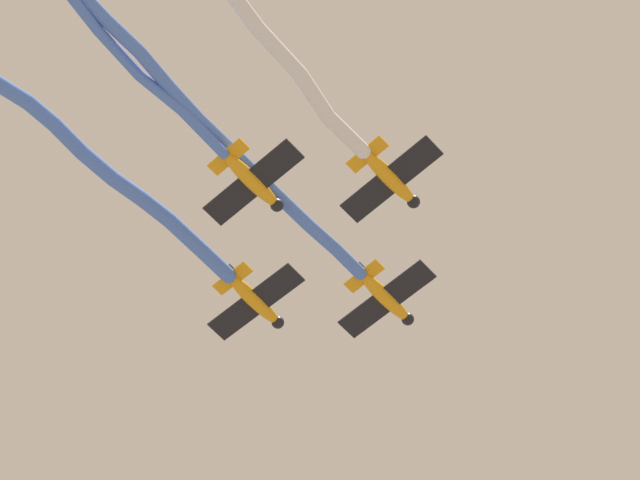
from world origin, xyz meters
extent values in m
ellipsoid|color=orange|center=(2.82, 3.13, 67.93)|extent=(1.89, 4.69, 0.94)
sphere|color=black|center=(3.28, 5.27, 67.93)|extent=(0.95, 0.95, 0.80)
ellipsoid|color=#232833|center=(2.94, 3.69, 68.28)|extent=(0.86, 1.25, 0.50)
cube|color=black|center=(2.85, 3.28, 67.80)|extent=(6.86, 2.95, 0.13)
cube|color=orange|center=(2.41, 1.24, 68.01)|extent=(2.74, 1.41, 0.10)
cube|color=black|center=(2.43, 1.33, 68.50)|extent=(0.34, 1.05, 1.29)
cylinder|color=#4C75DB|center=(2.06, -0.17, 68.02)|extent=(1.59, 2.33, 1.35)
cylinder|color=#4C75DB|center=(1.44, -2.24, 68.34)|extent=(1.70, 2.32, 1.38)
cylinder|color=#4C75DB|center=(0.82, -4.33, 68.63)|extent=(1.57, 2.36, 1.25)
cylinder|color=#4C75DB|center=(0.27, -6.59, 68.75)|extent=(1.32, 2.55, 0.82)
cylinder|color=#4C75DB|center=(-0.21, -8.98, 68.66)|extent=(1.47, 2.56, 1.25)
cylinder|color=#4C75DB|center=(-0.62, -11.31, 68.40)|extent=(1.48, 2.42, 1.41)
cylinder|color=#4C75DB|center=(-0.98, -13.72, 68.16)|extent=(1.39, 2.68, 1.24)
cylinder|color=#4C75DB|center=(-1.24, -16.28, 67.93)|extent=(1.29, 2.64, 1.36)
cylinder|color=#4C75DB|center=(-1.67, -18.76, 67.93)|extent=(1.66, 2.65, 1.28)
cylinder|color=#4C75DB|center=(-2.21, -21.17, 68.06)|extent=(1.20, 2.54, 0.80)
sphere|color=#4C75DB|center=(2.33, 0.88, 67.88)|extent=(0.79, 0.79, 0.79)
sphere|color=#4C75DB|center=(1.79, -1.22, 68.17)|extent=(0.79, 0.79, 0.79)
sphere|color=#4C75DB|center=(1.10, -3.26, 68.51)|extent=(0.79, 0.79, 0.79)
sphere|color=#4C75DB|center=(0.53, -5.41, 68.75)|extent=(0.79, 0.79, 0.79)
sphere|color=#4C75DB|center=(0.00, -7.78, 68.76)|extent=(0.79, 0.79, 0.79)
sphere|color=#4C75DB|center=(-0.43, -10.19, 68.56)|extent=(0.79, 0.79, 0.79)
sphere|color=#4C75DB|center=(-0.82, -12.44, 68.24)|extent=(0.79, 0.79, 0.79)
sphere|color=#4C75DB|center=(-1.15, -15.01, 68.07)|extent=(0.79, 0.79, 0.79)
sphere|color=#4C75DB|center=(-1.34, -17.55, 67.80)|extent=(0.79, 0.79, 0.79)
sphere|color=#4C75DB|center=(-2.00, -19.97, 68.06)|extent=(0.79, 0.79, 0.79)
ellipsoid|color=orange|center=(-4.12, -0.91, 67.53)|extent=(1.79, 4.69, 0.94)
sphere|color=black|center=(-3.71, 1.24, 67.53)|extent=(0.93, 0.93, 0.80)
ellipsoid|color=#232833|center=(-4.01, -0.35, 67.88)|extent=(0.83, 1.25, 0.50)
cube|color=black|center=(-4.09, -0.76, 67.40)|extent=(6.86, 2.80, 0.13)
cube|color=orange|center=(-4.48, -2.80, 67.61)|extent=(2.73, 1.35, 0.10)
cube|color=black|center=(-4.47, -2.71, 68.10)|extent=(0.32, 1.05, 1.29)
cylinder|color=#4C75DB|center=(-4.83, -4.24, 67.61)|extent=(1.77, 2.42, 1.51)
cylinder|color=#4C75DB|center=(-5.47, -6.59, 67.96)|extent=(1.95, 2.82, 1.66)
cylinder|color=#4C75DB|center=(-6.15, -8.78, 68.23)|extent=(1.69, 2.18, 1.22)
cylinder|color=#4C75DB|center=(-6.95, -10.65, 68.55)|extent=(2.11, 2.33, 1.72)
cylinder|color=#4C75DB|center=(-7.83, -12.66, 69.07)|extent=(2.04, 2.54, 1.77)
cylinder|color=#4C75DB|center=(-8.52, -14.80, 69.56)|extent=(1.82, 2.42, 1.74)
cylinder|color=#4C75DB|center=(-9.10, -16.77, 69.92)|extent=(1.79, 2.13, 1.47)
cylinder|color=#4C75DB|center=(-9.94, -18.61, 70.27)|extent=(2.16, 2.36, 1.59)
sphere|color=#4C75DB|center=(-4.55, -3.17, 67.48)|extent=(0.93, 0.93, 0.93)
sphere|color=#4C75DB|center=(-5.11, -5.32, 67.75)|extent=(0.93, 0.93, 0.93)
sphere|color=#4C75DB|center=(-5.83, -7.85, 68.16)|extent=(0.93, 0.93, 0.93)
sphere|color=#4C75DB|center=(-6.47, -9.72, 68.29)|extent=(0.93, 0.93, 0.93)
sphere|color=#4C75DB|center=(-7.43, -11.58, 68.81)|extent=(0.93, 0.93, 0.93)
sphere|color=#4C75DB|center=(-8.24, -13.74, 69.33)|extent=(0.93, 0.93, 0.93)
sphere|color=#4C75DB|center=(-8.79, -15.87, 69.79)|extent=(0.93, 0.93, 0.93)
sphere|color=#4C75DB|center=(-9.40, -17.68, 70.06)|extent=(0.93, 0.93, 0.93)
ellipsoid|color=orange|center=(6.86, -3.81, 68.23)|extent=(1.93, 4.69, 0.94)
sphere|color=black|center=(7.34, -1.67, 68.23)|extent=(0.96, 0.96, 0.80)
ellipsoid|color=#232833|center=(6.98, -3.25, 68.58)|extent=(0.86, 1.26, 0.50)
cube|color=black|center=(6.89, -3.66, 68.10)|extent=(6.86, 3.00, 0.13)
cube|color=orange|center=(6.43, -5.69, 68.31)|extent=(2.74, 1.43, 0.10)
cube|color=black|center=(6.45, -5.60, 68.80)|extent=(0.35, 1.05, 1.29)
cylinder|color=white|center=(6.00, -7.46, 68.20)|extent=(1.64, 3.05, 1.01)
cylinder|color=white|center=(5.53, -10.28, 68.57)|extent=(1.37, 3.04, 1.82)
cylinder|color=white|center=(5.04, -13.38, 69.09)|extent=(1.92, 3.61, 1.52)
cylinder|color=white|center=(4.49, -16.79, 69.46)|extent=(1.64, 3.57, 1.68)
sphere|color=white|center=(6.35, -6.05, 68.18)|extent=(0.91, 0.91, 0.91)
sphere|color=white|center=(5.65, -8.88, 68.22)|extent=(0.91, 0.91, 0.91)
sphere|color=white|center=(5.42, -11.68, 68.92)|extent=(0.91, 0.91, 0.91)
sphere|color=white|center=(4.67, -15.08, 69.25)|extent=(0.91, 0.91, 0.91)
ellipsoid|color=orange|center=(-0.08, -7.85, 67.73)|extent=(1.86, 4.69, 0.94)
sphere|color=black|center=(0.37, -5.70, 67.73)|extent=(0.95, 0.95, 0.80)
ellipsoid|color=#232833|center=(0.04, -7.29, 68.08)|extent=(0.85, 1.25, 0.50)
cube|color=black|center=(-0.05, -7.69, 67.60)|extent=(6.86, 2.90, 0.13)
cube|color=orange|center=(-0.48, -9.74, 67.81)|extent=(2.73, 1.39, 0.10)
cube|color=black|center=(-0.46, -9.65, 68.30)|extent=(0.34, 1.05, 1.29)
cylinder|color=#4C75DB|center=(-0.90, -11.78, 67.78)|extent=(1.45, 3.50, 0.96)
cylinder|color=#4C75DB|center=(-1.68, -14.94, 67.83)|extent=(1.53, 3.13, 0.78)
cylinder|color=#4C75DB|center=(-2.37, -18.07, 67.78)|extent=(1.10, 3.40, 0.62)
cylinder|color=#4C75DB|center=(-2.68, -21.31, 67.70)|extent=(1.01, 3.21, 1.04)
sphere|color=#4C75DB|center=(-0.55, -10.09, 67.68)|extent=(0.62, 0.62, 0.62)
sphere|color=#4C75DB|center=(-1.25, -13.47, 67.88)|extent=(0.62, 0.62, 0.62)
sphere|color=#4C75DB|center=(-2.12, -16.42, 67.78)|extent=(0.62, 0.62, 0.62)
sphere|color=#4C75DB|center=(-2.61, -19.73, 67.78)|extent=(0.62, 0.62, 0.62)
camera|label=1|loc=(18.22, -31.74, 6.56)|focal=65.88mm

